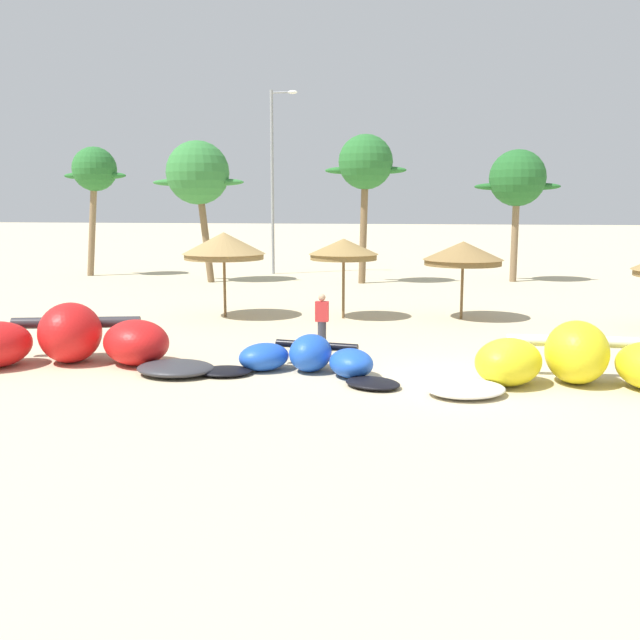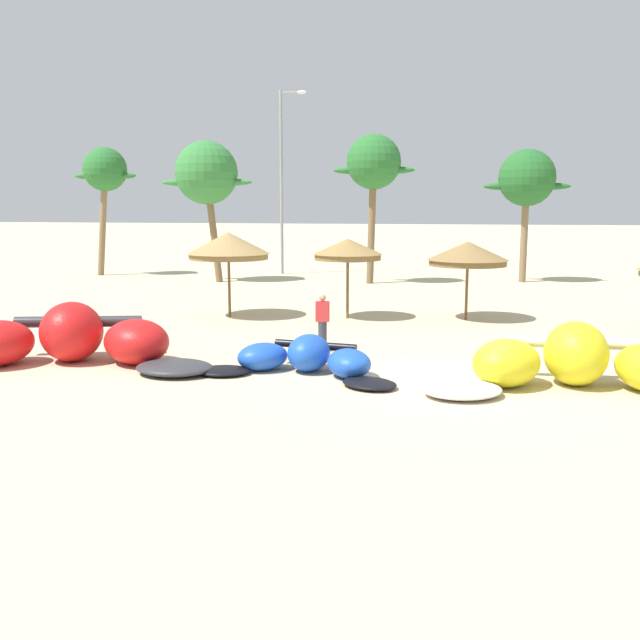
% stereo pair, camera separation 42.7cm
% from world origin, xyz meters
% --- Properties ---
extents(ground_plane, '(260.00, 260.00, 0.00)m').
position_xyz_m(ground_plane, '(0.00, 0.00, 0.00)').
color(ground_plane, beige).
extents(kite_far_left, '(7.83, 4.64, 1.56)m').
position_xyz_m(kite_far_left, '(-10.02, -0.10, 0.60)').
color(kite_far_left, '#333338').
rests_on(kite_far_left, ground).
extents(kite_left, '(5.19, 2.80, 0.92)m').
position_xyz_m(kite_left, '(-3.85, 0.03, 0.35)').
color(kite_left, black).
rests_on(kite_left, ground).
extents(kite_left_of_center, '(7.22, 3.32, 1.45)m').
position_xyz_m(kite_left_of_center, '(2.42, -0.30, 0.56)').
color(kite_left_of_center, white).
rests_on(kite_left_of_center, ground).
extents(beach_umbrella_near_van, '(2.99, 2.99, 3.07)m').
position_xyz_m(beach_umbrella_near_van, '(-8.32, 8.15, 2.59)').
color(beach_umbrella_near_van, brown).
rests_on(beach_umbrella_near_van, ground).
extents(beach_umbrella_middle, '(2.49, 2.49, 2.86)m').
position_xyz_m(beach_umbrella_middle, '(-4.04, 8.55, 2.48)').
color(beach_umbrella_middle, brown).
rests_on(beach_umbrella_middle, ground).
extents(beach_umbrella_near_palms, '(2.85, 2.85, 2.77)m').
position_xyz_m(beach_umbrella_near_palms, '(0.15, 9.08, 2.35)').
color(beach_umbrella_near_palms, brown).
rests_on(beach_umbrella_near_palms, ground).
extents(person_near_kites, '(0.36, 0.24, 1.62)m').
position_xyz_m(person_near_kites, '(-3.89, 2.68, 0.82)').
color(person_near_kites, '#383842').
rests_on(person_near_kites, ground).
extents(palm_leftmost, '(3.69, 2.46, 7.24)m').
position_xyz_m(palm_leftmost, '(-19.79, 21.57, 5.85)').
color(palm_leftmost, '#7F6647').
rests_on(palm_leftmost, ground).
extents(palm_left, '(4.90, 3.26, 7.30)m').
position_xyz_m(palm_left, '(-13.01, 19.35, 5.60)').
color(palm_left, brown).
rests_on(palm_left, ground).
extents(palm_left_of_gap, '(4.15, 2.77, 7.56)m').
position_xyz_m(palm_left_of_gap, '(-4.40, 20.09, 6.05)').
color(palm_left_of_gap, brown).
rests_on(palm_left_of_gap, ground).
extents(palm_center_left, '(4.39, 2.92, 6.87)m').
position_xyz_m(palm_center_left, '(3.32, 22.16, 5.32)').
color(palm_center_left, '#7F6647').
rests_on(palm_center_left, ground).
extents(lamppost_west, '(1.59, 0.24, 10.45)m').
position_xyz_m(lamppost_west, '(-10.09, 24.26, 5.75)').
color(lamppost_west, gray).
rests_on(lamppost_west, ground).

